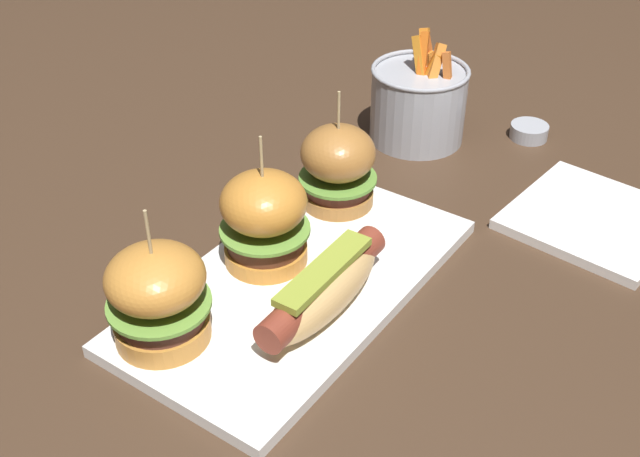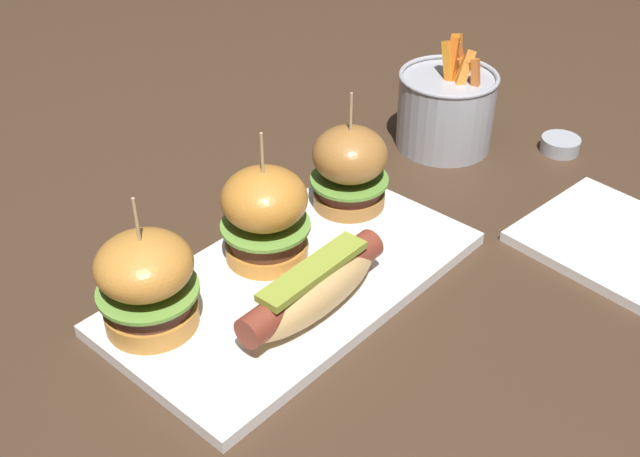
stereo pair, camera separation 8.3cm
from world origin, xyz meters
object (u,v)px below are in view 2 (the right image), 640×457
(fries_bucket, at_px, (446,109))
(side_plate, at_px, (611,239))
(slider_left, at_px, (147,282))
(slider_right, at_px, (350,167))
(sauce_ramekin, at_px, (560,144))
(platter_main, at_px, (295,281))
(hot_dog, at_px, (313,288))
(slider_center, at_px, (265,215))

(fries_bucket, distance_m, side_plate, 0.28)
(slider_left, distance_m, slider_right, 0.29)
(slider_left, height_order, slider_right, same)
(slider_left, bearing_deg, fries_bucket, 0.82)
(fries_bucket, xyz_separation_m, sauce_ramekin, (0.09, -0.13, -0.04))
(side_plate, bearing_deg, platter_main, 144.13)
(hot_dog, relative_size, fries_bucket, 1.23)
(platter_main, relative_size, slider_left, 2.75)
(hot_dog, xyz_separation_m, slider_center, (0.03, 0.10, 0.03))
(side_plate, bearing_deg, slider_right, 120.36)
(slider_right, distance_m, side_plate, 0.31)
(hot_dog, bearing_deg, sauce_ramekin, -2.14)
(platter_main, bearing_deg, slider_left, 160.00)
(platter_main, height_order, fries_bucket, fries_bucket)
(platter_main, height_order, slider_left, slider_left)
(slider_right, xyz_separation_m, side_plate, (0.15, -0.26, -0.06))
(sauce_ramekin, bearing_deg, platter_main, 171.30)
(fries_bucket, bearing_deg, sauce_ramekin, -55.17)
(fries_bucket, bearing_deg, slider_center, -177.89)
(slider_left, xyz_separation_m, fries_bucket, (0.50, 0.01, -0.01))
(hot_dog, xyz_separation_m, sauce_ramekin, (0.47, -0.02, -0.03))
(sauce_ramekin, bearing_deg, side_plate, -136.39)
(hot_dog, height_order, slider_right, slider_right)
(slider_right, relative_size, fries_bucket, 0.95)
(platter_main, height_order, hot_dog, hot_dog)
(slider_left, relative_size, slider_center, 0.96)
(platter_main, bearing_deg, slider_right, 18.12)
(slider_left, distance_m, side_plate, 0.51)
(slider_center, xyz_separation_m, sauce_ramekin, (0.44, -0.11, -0.06))
(platter_main, distance_m, sauce_ramekin, 0.45)
(sauce_ramekin, xyz_separation_m, side_plate, (-0.15, -0.14, -0.00))
(slider_center, bearing_deg, slider_right, -0.03)
(slider_center, height_order, fries_bucket, slider_center)
(slider_right, bearing_deg, hot_dog, -150.06)
(hot_dog, bearing_deg, slider_left, 138.82)
(platter_main, relative_size, slider_right, 2.76)
(hot_dog, bearing_deg, fries_bucket, 16.03)
(side_plate, bearing_deg, slider_center, 138.03)
(slider_left, xyz_separation_m, sauce_ramekin, (0.59, -0.12, -0.05))
(slider_left, xyz_separation_m, slider_right, (0.29, -0.01, -0.00))
(sauce_ramekin, height_order, side_plate, sauce_ramekin)
(platter_main, distance_m, slider_center, 0.08)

